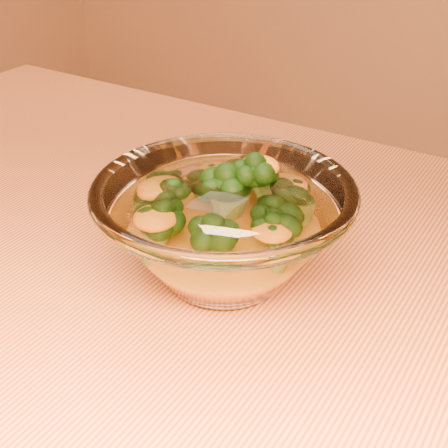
# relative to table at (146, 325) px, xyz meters

# --- Properties ---
(table) EXTENTS (1.20, 0.80, 0.75)m
(table) POSITION_rel_table_xyz_m (0.00, 0.00, 0.00)
(table) COLOR #D87D40
(table) RESTS_ON ground
(glass_bowl) EXTENTS (0.24, 0.24, 0.11)m
(glass_bowl) POSITION_rel_table_xyz_m (0.10, 0.01, 0.16)
(glass_bowl) COLOR white
(glass_bowl) RESTS_ON table
(cheese_sauce) EXTENTS (0.13, 0.13, 0.04)m
(cheese_sauce) POSITION_rel_table_xyz_m (0.10, 0.01, 0.13)
(cheese_sauce) COLOR orange
(cheese_sauce) RESTS_ON glass_bowl
(broccoli_heap) EXTENTS (0.16, 0.15, 0.09)m
(broccoli_heap) POSITION_rel_table_xyz_m (0.09, 0.02, 0.17)
(broccoli_heap) COLOR black
(broccoli_heap) RESTS_ON cheese_sauce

